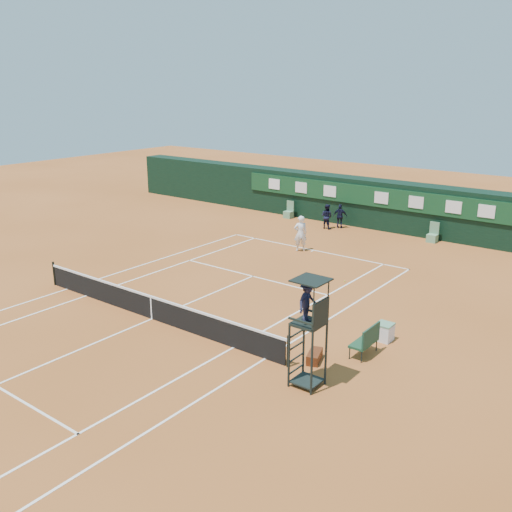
% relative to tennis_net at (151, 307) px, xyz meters
% --- Properties ---
extents(ground, '(90.00, 90.00, 0.00)m').
position_rel_tennis_net_xyz_m(ground, '(0.00, 0.00, -0.51)').
color(ground, '#AD5D29').
rests_on(ground, ground).
extents(court_lines, '(11.05, 23.85, 0.01)m').
position_rel_tennis_net_xyz_m(court_lines, '(0.00, 0.00, -0.50)').
color(court_lines, white).
rests_on(court_lines, ground).
extents(tennis_net, '(12.90, 0.10, 1.10)m').
position_rel_tennis_net_xyz_m(tennis_net, '(0.00, 0.00, 0.00)').
color(tennis_net, black).
rests_on(tennis_net, ground).
extents(back_wall, '(40.00, 1.65, 3.00)m').
position_rel_tennis_net_xyz_m(back_wall, '(0.00, 18.74, 1.00)').
color(back_wall, black).
rests_on(back_wall, ground).
extents(linesman_chair_left, '(0.55, 0.50, 1.15)m').
position_rel_tennis_net_xyz_m(linesman_chair_left, '(-5.50, 17.48, -0.19)').
color(linesman_chair_left, '#5E8F69').
rests_on(linesman_chair_left, ground).
extents(linesman_chair_right, '(0.55, 0.50, 1.15)m').
position_rel_tennis_net_xyz_m(linesman_chair_right, '(4.50, 17.48, -0.19)').
color(linesman_chair_right, '#61956B').
rests_on(linesman_chair_right, ground).
extents(umpire_chair, '(0.96, 0.95, 3.42)m').
position_rel_tennis_net_xyz_m(umpire_chair, '(7.50, -0.61, 1.95)').
color(umpire_chair, black).
rests_on(umpire_chair, ground).
extents(player_bench, '(0.55, 1.20, 1.10)m').
position_rel_tennis_net_xyz_m(player_bench, '(8.04, 2.25, 0.09)').
color(player_bench, '#193F26').
rests_on(player_bench, ground).
extents(tennis_bag, '(0.65, 0.95, 0.33)m').
position_rel_tennis_net_xyz_m(tennis_bag, '(6.86, 0.87, -0.34)').
color(tennis_bag, black).
rests_on(tennis_bag, ground).
extents(cooler, '(0.57, 0.57, 0.65)m').
position_rel_tennis_net_xyz_m(cooler, '(8.00, 3.73, -0.18)').
color(cooler, silver).
rests_on(cooler, ground).
extents(tennis_ball, '(0.07, 0.07, 0.07)m').
position_rel_tennis_net_xyz_m(tennis_ball, '(3.86, 8.35, -0.47)').
color(tennis_ball, '#B4C82E').
rests_on(tennis_ball, ground).
extents(player, '(0.84, 0.84, 1.96)m').
position_rel_tennis_net_xyz_m(player, '(-0.56, 11.34, 0.47)').
color(player, white).
rests_on(player, ground).
extents(ball_kid_left, '(0.78, 0.62, 1.56)m').
position_rel_tennis_net_xyz_m(ball_kid_left, '(-1.96, 16.50, 0.27)').
color(ball_kid_left, black).
rests_on(ball_kid_left, ground).
extents(ball_kid_right, '(0.97, 0.67, 1.52)m').
position_rel_tennis_net_xyz_m(ball_kid_right, '(-1.36, 17.12, 0.25)').
color(ball_kid_right, black).
rests_on(ball_kid_right, ground).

